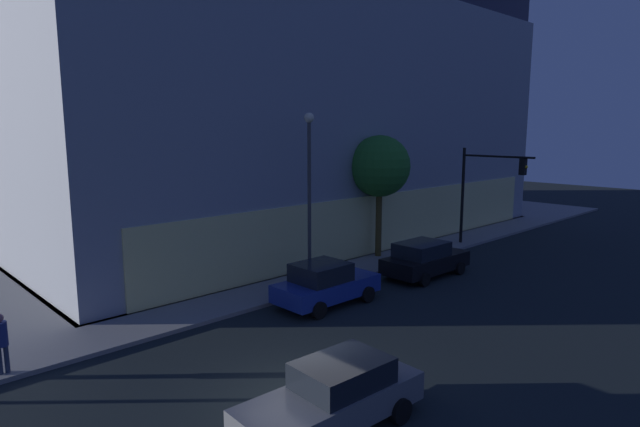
{
  "coord_description": "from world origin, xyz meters",
  "views": [
    {
      "loc": [
        -8.42,
        -9.54,
        6.96
      ],
      "look_at": [
        5.75,
        5.31,
        3.64
      ],
      "focal_mm": 29.48,
      "sensor_mm": 36.0,
      "label": 1
    }
  ],
  "objects_px": {
    "modern_building": "(251,104)",
    "traffic_light_far_corner": "(485,181)",
    "pedestrian_waiting": "(1,338)",
    "car_blue": "(325,284)",
    "sidewalk_tree": "(380,167)",
    "car_black": "(424,259)",
    "street_lamp_sidewalk": "(309,177)",
    "car_grey": "(334,396)"
  },
  "relations": [
    {
      "from": "modern_building",
      "to": "car_blue",
      "type": "xyz_separation_m",
      "value": [
        -8.78,
        -16.7,
        -7.84
      ]
    },
    {
      "from": "traffic_light_far_corner",
      "to": "pedestrian_waiting",
      "type": "xyz_separation_m",
      "value": [
        -24.57,
        0.96,
        -2.8
      ]
    },
    {
      "from": "traffic_light_far_corner",
      "to": "car_blue",
      "type": "height_order",
      "value": "traffic_light_far_corner"
    },
    {
      "from": "modern_building",
      "to": "traffic_light_far_corner",
      "type": "xyz_separation_m",
      "value": [
        4.85,
        -15.91,
        -4.72
      ]
    },
    {
      "from": "street_lamp_sidewalk",
      "to": "sidewalk_tree",
      "type": "distance_m",
      "value": 6.1
    },
    {
      "from": "car_black",
      "to": "street_lamp_sidewalk",
      "type": "bearing_deg",
      "value": 150.47
    },
    {
      "from": "traffic_light_far_corner",
      "to": "car_blue",
      "type": "xyz_separation_m",
      "value": [
        -13.63,
        -0.79,
        -3.12
      ]
    },
    {
      "from": "car_blue",
      "to": "sidewalk_tree",
      "type": "bearing_deg",
      "value": 25.11
    },
    {
      "from": "modern_building",
      "to": "traffic_light_far_corner",
      "type": "height_order",
      "value": "modern_building"
    },
    {
      "from": "street_lamp_sidewalk",
      "to": "car_black",
      "type": "height_order",
      "value": "street_lamp_sidewalk"
    },
    {
      "from": "sidewalk_tree",
      "to": "car_blue",
      "type": "bearing_deg",
      "value": -154.89
    },
    {
      "from": "sidewalk_tree",
      "to": "car_black",
      "type": "relative_size",
      "value": 1.4
    },
    {
      "from": "traffic_light_far_corner",
      "to": "car_blue",
      "type": "relative_size",
      "value": 1.3
    },
    {
      "from": "sidewalk_tree",
      "to": "car_blue",
      "type": "relative_size",
      "value": 1.48
    },
    {
      "from": "pedestrian_waiting",
      "to": "traffic_light_far_corner",
      "type": "bearing_deg",
      "value": -2.23
    },
    {
      "from": "modern_building",
      "to": "pedestrian_waiting",
      "type": "distance_m",
      "value": 25.87
    },
    {
      "from": "traffic_light_far_corner",
      "to": "sidewalk_tree",
      "type": "distance_m",
      "value": 6.86
    },
    {
      "from": "traffic_light_far_corner",
      "to": "car_grey",
      "type": "distance_m",
      "value": 21.17
    },
    {
      "from": "sidewalk_tree",
      "to": "car_black",
      "type": "height_order",
      "value": "sidewalk_tree"
    },
    {
      "from": "car_grey",
      "to": "car_blue",
      "type": "distance_m",
      "value": 8.83
    },
    {
      "from": "sidewalk_tree",
      "to": "car_black",
      "type": "bearing_deg",
      "value": -106.5
    },
    {
      "from": "car_black",
      "to": "modern_building",
      "type": "bearing_deg",
      "value": 81.6
    },
    {
      "from": "traffic_light_far_corner",
      "to": "car_black",
      "type": "bearing_deg",
      "value": -171.31
    },
    {
      "from": "pedestrian_waiting",
      "to": "car_blue",
      "type": "relative_size",
      "value": 0.4
    },
    {
      "from": "street_lamp_sidewalk",
      "to": "sidewalk_tree",
      "type": "xyz_separation_m",
      "value": [
        6.01,
        1.04,
        0.08
      ]
    },
    {
      "from": "pedestrian_waiting",
      "to": "car_blue",
      "type": "xyz_separation_m",
      "value": [
        10.94,
        -1.74,
        -0.32
      ]
    },
    {
      "from": "pedestrian_waiting",
      "to": "car_blue",
      "type": "height_order",
      "value": "pedestrian_waiting"
    },
    {
      "from": "street_lamp_sidewalk",
      "to": "car_black",
      "type": "distance_m",
      "value": 6.92
    },
    {
      "from": "pedestrian_waiting",
      "to": "car_black",
      "type": "distance_m",
      "value": 17.33
    },
    {
      "from": "traffic_light_far_corner",
      "to": "pedestrian_waiting",
      "type": "bearing_deg",
      "value": 177.77
    },
    {
      "from": "car_grey",
      "to": "sidewalk_tree",
      "type": "bearing_deg",
      "value": 36.55
    },
    {
      "from": "modern_building",
      "to": "car_grey",
      "type": "bearing_deg",
      "value": -122.55
    },
    {
      "from": "sidewalk_tree",
      "to": "traffic_light_far_corner",
      "type": "bearing_deg",
      "value": -23.21
    },
    {
      "from": "car_black",
      "to": "pedestrian_waiting",
      "type": "bearing_deg",
      "value": 173.1
    },
    {
      "from": "pedestrian_waiting",
      "to": "car_blue",
      "type": "distance_m",
      "value": 11.09
    },
    {
      "from": "modern_building",
      "to": "traffic_light_far_corner",
      "type": "distance_m",
      "value": 17.29
    },
    {
      "from": "street_lamp_sidewalk",
      "to": "car_blue",
      "type": "height_order",
      "value": "street_lamp_sidewalk"
    },
    {
      "from": "pedestrian_waiting",
      "to": "sidewalk_tree",
      "type": "bearing_deg",
      "value": 5.36
    },
    {
      "from": "traffic_light_far_corner",
      "to": "car_blue",
      "type": "bearing_deg",
      "value": -176.7
    },
    {
      "from": "car_black",
      "to": "traffic_light_far_corner",
      "type": "bearing_deg",
      "value": 8.69
    },
    {
      "from": "car_black",
      "to": "car_blue",
      "type": "bearing_deg",
      "value": 176.9
    },
    {
      "from": "modern_building",
      "to": "street_lamp_sidewalk",
      "type": "xyz_separation_m",
      "value": [
        -7.4,
        -14.27,
        -3.8
      ]
    }
  ]
}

